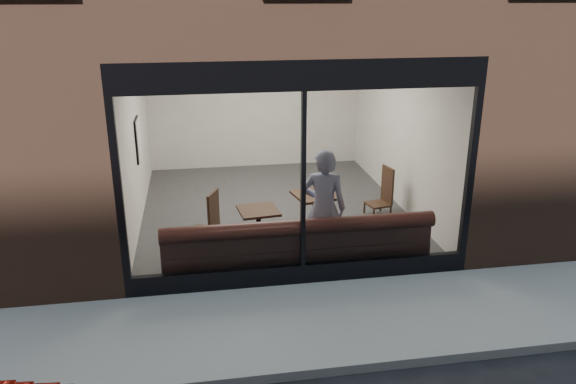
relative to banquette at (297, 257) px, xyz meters
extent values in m
plane|color=black|center=(0.00, -2.45, -0.23)|extent=(120.00, 120.00, 0.00)
cube|color=gray|center=(0.00, -1.45, -0.22)|extent=(40.00, 2.00, 0.01)
cube|color=gray|center=(0.00, -2.50, -0.17)|extent=(40.00, 0.10, 0.12)
cube|color=brown|center=(-3.75, 5.55, 1.38)|extent=(2.50, 12.00, 3.20)
cube|color=brown|center=(3.75, 5.55, 1.38)|extent=(2.50, 12.00, 3.20)
cube|color=brown|center=(0.00, 8.55, 1.38)|extent=(5.00, 6.00, 3.20)
plane|color=#2D2D30|center=(0.00, 2.55, -0.21)|extent=(6.00, 6.00, 0.00)
plane|color=white|center=(0.00, 2.55, 2.97)|extent=(6.00, 6.00, 0.00)
plane|color=silver|center=(0.00, 5.54, 1.37)|extent=(5.00, 0.00, 5.00)
plane|color=silver|center=(-2.49, 2.55, 1.37)|extent=(0.00, 6.00, 6.00)
plane|color=silver|center=(2.49, 2.55, 1.37)|extent=(0.00, 6.00, 6.00)
cube|color=black|center=(0.00, -0.40, -0.08)|extent=(5.00, 0.10, 0.30)
cube|color=black|center=(0.00, -0.40, 2.77)|extent=(5.00, 0.10, 0.40)
cube|color=black|center=(0.00, -0.40, 1.32)|extent=(0.06, 0.10, 2.50)
plane|color=white|center=(0.00, -0.43, 1.33)|extent=(4.80, 0.00, 4.80)
cube|color=#3D1617|center=(0.00, 0.00, 0.00)|extent=(4.00, 0.55, 0.45)
imported|color=#868FB4|center=(0.43, 0.17, 0.70)|extent=(0.78, 0.63, 1.84)
cube|color=black|center=(-0.50, 0.69, 0.52)|extent=(0.68, 0.68, 0.04)
cube|color=black|center=(0.53, 1.25, 0.52)|extent=(0.79, 0.79, 0.04)
cube|color=black|center=(-1.37, 1.17, 0.01)|extent=(0.58, 0.58, 0.04)
cube|color=black|center=(1.90, 1.92, 0.01)|extent=(0.46, 0.46, 0.04)
cube|color=white|center=(-2.45, 2.74, 1.24)|extent=(0.02, 0.55, 0.73)
camera|label=1|loc=(-1.42, -7.54, 3.77)|focal=35.00mm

